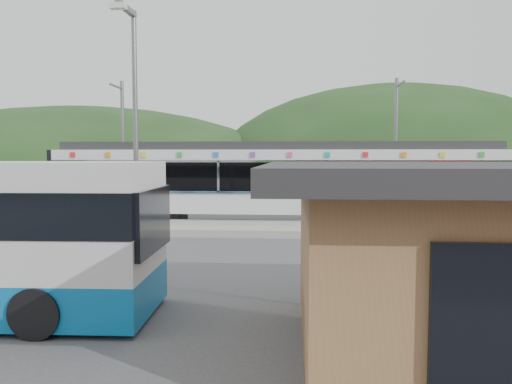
{
  "coord_description": "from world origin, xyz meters",
  "views": [
    {
      "loc": [
        1.8,
        -16.96,
        3.12
      ],
      "look_at": [
        0.51,
        1.0,
        1.82
      ],
      "focal_mm": 35.0,
      "sensor_mm": 36.0,
      "label": 1
    }
  ],
  "objects": [
    {
      "name": "train",
      "position": [
        1.14,
        6.0,
        2.06
      ],
      "size": [
        20.44,
        3.01,
        3.74
      ],
      "color": "black",
      "rests_on": "ground"
    },
    {
      "name": "hills",
      "position": [
        6.19,
        5.29,
        0.0
      ],
      "size": [
        146.0,
        149.0,
        26.0
      ],
      "color": "#1E3D19",
      "rests_on": "ground"
    },
    {
      "name": "catenary_mast_east",
      "position": [
        7.0,
        8.56,
        3.65
      ],
      "size": [
        0.18,
        1.8,
        7.0
      ],
      "color": "slate",
      "rests_on": "ground"
    },
    {
      "name": "lamp_post",
      "position": [
        -1.93,
        -5.32,
        3.9
      ],
      "size": [
        0.35,
        1.14,
        6.55
      ],
      "rotation": [
        0.0,
        0.0,
        -0.03
      ],
      "color": "slate",
      "rests_on": "ground"
    },
    {
      "name": "catenary_mast_west",
      "position": [
        -7.0,
        8.56,
        3.65
      ],
      "size": [
        0.18,
        1.8,
        7.0
      ],
      "color": "slate",
      "rests_on": "ground"
    },
    {
      "name": "ground",
      "position": [
        0.0,
        0.0,
        0.0
      ],
      "size": [
        120.0,
        120.0,
        0.0
      ],
      "primitive_type": "plane",
      "color": "#4C4C4F",
      "rests_on": "ground"
    },
    {
      "name": "platform",
      "position": [
        0.0,
        3.3,
        0.15
      ],
      "size": [
        26.0,
        3.2,
        0.3
      ],
      "primitive_type": "cube",
      "color": "#9E9E99",
      "rests_on": "ground"
    },
    {
      "name": "yellow_line",
      "position": [
        0.0,
        2.0,
        0.3
      ],
      "size": [
        26.0,
        0.1,
        0.01
      ],
      "primitive_type": "cube",
      "color": "yellow",
      "rests_on": "platform"
    }
  ]
}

